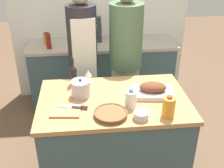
{
  "coord_description": "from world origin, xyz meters",
  "views": [
    {
      "loc": [
        -0.25,
        -2.16,
        2.24
      ],
      "look_at": [
        0.0,
        0.13,
        1.0
      ],
      "focal_mm": 45.0,
      "sensor_mm": 36.0,
      "label": 1
    }
  ],
  "objects_px": {
    "juice_jug": "(169,107)",
    "knife_paring": "(79,106)",
    "wicker_basket": "(111,113)",
    "knife_chef": "(70,107)",
    "cutting_board": "(66,112)",
    "condiment_bottle_tall": "(46,39)",
    "person_cook_aproned": "(83,56)",
    "roasting_pan": "(153,90)",
    "stand_mixer": "(95,31)",
    "condiment_bottle_short": "(48,41)",
    "condiment_bottle_extra": "(82,40)",
    "wine_glass_left": "(88,74)",
    "milk_jug": "(131,99)",
    "mixing_bowl": "(141,115)",
    "wine_bottle_green": "(73,74)",
    "stock_pot": "(81,88)",
    "person_cook_guest": "(125,56)"
  },
  "relations": [
    {
      "from": "juice_jug",
      "to": "knife_paring",
      "type": "height_order",
      "value": "juice_jug"
    },
    {
      "from": "wicker_basket",
      "to": "knife_chef",
      "type": "xyz_separation_m",
      "value": [
        -0.33,
        0.14,
        -0.0
      ]
    },
    {
      "from": "cutting_board",
      "to": "knife_paring",
      "type": "height_order",
      "value": "knife_paring"
    },
    {
      "from": "condiment_bottle_tall",
      "to": "person_cook_aproned",
      "type": "bearing_deg",
      "value": -53.32
    },
    {
      "from": "knife_paring",
      "to": "wicker_basket",
      "type": "bearing_deg",
      "value": -29.12
    },
    {
      "from": "roasting_pan",
      "to": "condiment_bottle_tall",
      "type": "xyz_separation_m",
      "value": [
        -1.11,
        1.45,
        0.03
      ]
    },
    {
      "from": "knife_paring",
      "to": "stand_mixer",
      "type": "bearing_deg",
      "value": 82.31
    },
    {
      "from": "condiment_bottle_short",
      "to": "knife_chef",
      "type": "bearing_deg",
      "value": -78.15
    },
    {
      "from": "condiment_bottle_tall",
      "to": "condiment_bottle_extra",
      "type": "bearing_deg",
      "value": -10.33
    },
    {
      "from": "roasting_pan",
      "to": "wine_glass_left",
      "type": "height_order",
      "value": "wine_glass_left"
    },
    {
      "from": "roasting_pan",
      "to": "knife_paring",
      "type": "relative_size",
      "value": 2.55
    },
    {
      "from": "cutting_board",
      "to": "juice_jug",
      "type": "xyz_separation_m",
      "value": [
        0.84,
        -0.13,
        0.08
      ]
    },
    {
      "from": "roasting_pan",
      "to": "milk_jug",
      "type": "xyz_separation_m",
      "value": [
        -0.23,
        -0.18,
        0.03
      ]
    },
    {
      "from": "mixing_bowl",
      "to": "wine_bottle_green",
      "type": "height_order",
      "value": "wine_bottle_green"
    },
    {
      "from": "roasting_pan",
      "to": "person_cook_aproned",
      "type": "relative_size",
      "value": 0.23
    },
    {
      "from": "condiment_bottle_short",
      "to": "condiment_bottle_extra",
      "type": "relative_size",
      "value": 1.39
    },
    {
      "from": "juice_jug",
      "to": "wine_bottle_green",
      "type": "relative_size",
      "value": 0.67
    },
    {
      "from": "mixing_bowl",
      "to": "condiment_bottle_short",
      "type": "bearing_deg",
      "value": 118.01
    },
    {
      "from": "roasting_pan",
      "to": "mixing_bowl",
      "type": "relative_size",
      "value": 3.15
    },
    {
      "from": "stock_pot",
      "to": "wine_bottle_green",
      "type": "distance_m",
      "value": 0.24
    },
    {
      "from": "milk_jug",
      "to": "person_cook_guest",
      "type": "distance_m",
      "value": 0.95
    },
    {
      "from": "stock_pot",
      "to": "juice_jug",
      "type": "relative_size",
      "value": 0.95
    },
    {
      "from": "knife_paring",
      "to": "person_cook_guest",
      "type": "bearing_deg",
      "value": 59.84
    },
    {
      "from": "wicker_basket",
      "to": "wine_bottle_green",
      "type": "height_order",
      "value": "wine_bottle_green"
    },
    {
      "from": "person_cook_guest",
      "to": "wine_glass_left",
      "type": "bearing_deg",
      "value": -135.62
    },
    {
      "from": "condiment_bottle_short",
      "to": "knife_paring",
      "type": "bearing_deg",
      "value": -75.16
    },
    {
      "from": "wicker_basket",
      "to": "juice_jug",
      "type": "relative_size",
      "value": 1.5
    },
    {
      "from": "knife_paring",
      "to": "condiment_bottle_extra",
      "type": "height_order",
      "value": "condiment_bottle_extra"
    },
    {
      "from": "milk_jug",
      "to": "stock_pot",
      "type": "bearing_deg",
      "value": 151.03
    },
    {
      "from": "wicker_basket",
      "to": "knife_paring",
      "type": "relative_size",
      "value": 1.75
    },
    {
      "from": "wine_glass_left",
      "to": "knife_chef",
      "type": "relative_size",
      "value": 0.66
    },
    {
      "from": "milk_jug",
      "to": "wicker_basket",
      "type": "bearing_deg",
      "value": -147.09
    },
    {
      "from": "wicker_basket",
      "to": "juice_jug",
      "type": "distance_m",
      "value": 0.47
    },
    {
      "from": "juice_jug",
      "to": "person_cook_guest",
      "type": "height_order",
      "value": "person_cook_guest"
    },
    {
      "from": "stock_pot",
      "to": "stand_mixer",
      "type": "relative_size",
      "value": 0.52
    },
    {
      "from": "wine_bottle_green",
      "to": "condiment_bottle_tall",
      "type": "distance_m",
      "value": 1.23
    },
    {
      "from": "roasting_pan",
      "to": "wicker_basket",
      "type": "bearing_deg",
      "value": -144.57
    },
    {
      "from": "milk_jug",
      "to": "cutting_board",
      "type": "bearing_deg",
      "value": -176.57
    },
    {
      "from": "condiment_bottle_extra",
      "to": "person_cook_guest",
      "type": "xyz_separation_m",
      "value": [
        0.49,
        -0.6,
        0.0
      ]
    },
    {
      "from": "juice_jug",
      "to": "wine_glass_left",
      "type": "distance_m",
      "value": 0.9
    },
    {
      "from": "person_cook_aproned",
      "to": "stock_pot",
      "type": "bearing_deg",
      "value": -98.44
    },
    {
      "from": "person_cook_aproned",
      "to": "stand_mixer",
      "type": "bearing_deg",
      "value": 70.52
    },
    {
      "from": "knife_chef",
      "to": "mixing_bowl",
      "type": "bearing_deg",
      "value": -19.53
    },
    {
      "from": "mixing_bowl",
      "to": "person_cook_aproned",
      "type": "distance_m",
      "value": 1.24
    },
    {
      "from": "stand_mixer",
      "to": "person_cook_aproned",
      "type": "bearing_deg",
      "value": -103.75
    },
    {
      "from": "condiment_bottle_tall",
      "to": "stand_mixer",
      "type": "bearing_deg",
      "value": 4.47
    },
    {
      "from": "stock_pot",
      "to": "stand_mixer",
      "type": "bearing_deg",
      "value": 81.82
    },
    {
      "from": "wicker_basket",
      "to": "condiment_bottle_extra",
      "type": "height_order",
      "value": "condiment_bottle_extra"
    },
    {
      "from": "knife_chef",
      "to": "person_cook_aproned",
      "type": "xyz_separation_m",
      "value": [
        0.13,
        0.96,
        0.06
      ]
    },
    {
      "from": "condiment_bottle_short",
      "to": "condiment_bottle_extra",
      "type": "bearing_deg",
      "value": 10.93
    }
  ]
}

